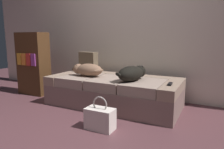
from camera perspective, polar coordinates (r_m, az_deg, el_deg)
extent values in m
plane|color=brown|center=(2.28, -12.95, -16.31)|extent=(10.00, 10.00, 0.00)
cube|color=beige|center=(3.64, 5.39, 16.23)|extent=(6.40, 0.10, 2.80)
cube|color=#7F645D|center=(3.12, 0.42, -5.85)|extent=(1.93, 0.88, 0.30)
cube|color=gray|center=(3.53, -12.20, -0.61)|extent=(0.20, 0.88, 0.13)
cube|color=gray|center=(2.80, 16.45, -3.56)|extent=(0.20, 0.88, 0.13)
cube|color=gray|center=(3.37, 3.02, -0.90)|extent=(1.53, 0.20, 0.13)
cube|color=gray|center=(3.24, -8.44, -1.44)|extent=(0.49, 0.67, 0.13)
cube|color=gray|center=(2.98, -0.44, -2.33)|extent=(0.49, 0.67, 0.13)
cube|color=gray|center=(2.79, 8.89, -3.32)|extent=(0.49, 0.67, 0.13)
ellipsoid|color=brown|center=(3.14, -6.25, 1.24)|extent=(0.43, 0.25, 0.19)
sphere|color=brown|center=(3.25, -9.27, 1.55)|extent=(0.16, 0.16, 0.16)
ellipsoid|color=#4D382A|center=(3.29, -10.28, 1.47)|extent=(0.09, 0.06, 0.06)
cone|color=#4D382A|center=(3.21, -9.74, 2.50)|extent=(0.04, 0.04, 0.05)
cone|color=#4D382A|center=(3.28, -8.86, 2.68)|extent=(0.04, 0.04, 0.05)
ellipsoid|color=brown|center=(3.00, -3.64, 1.07)|extent=(0.12, 0.17, 0.05)
ellipsoid|color=black|center=(2.78, 5.17, 0.24)|extent=(0.36, 0.50, 0.20)
sphere|color=black|center=(2.95, 7.66, 0.85)|extent=(0.17, 0.17, 0.17)
ellipsoid|color=black|center=(3.02, 8.47, 0.83)|extent=(0.09, 0.11, 0.06)
cone|color=black|center=(2.97, 6.97, 2.13)|extent=(0.04, 0.04, 0.05)
cone|color=black|center=(2.92, 8.43, 1.96)|extent=(0.04, 0.04, 0.05)
ellipsoid|color=black|center=(2.66, 1.69, 0.04)|extent=(0.16, 0.16, 0.05)
cube|color=black|center=(2.66, 15.68, -2.53)|extent=(0.05, 0.15, 0.02)
cube|color=brown|center=(3.54, -6.56, 3.42)|extent=(0.36, 0.18, 0.34)
cube|color=silver|center=(2.35, -3.32, -12.12)|extent=(0.32, 0.18, 0.24)
torus|color=#A59A94|center=(2.29, -3.36, -8.17)|extent=(0.18, 0.02, 0.18)
cube|color=#4C2F19|center=(3.97, -20.83, 2.81)|extent=(0.56, 0.28, 1.10)
cube|color=gold|center=(3.99, -24.15, 3.92)|extent=(0.09, 0.02, 0.20)
cube|color=orange|center=(3.91, -23.11, 3.87)|extent=(0.09, 0.02, 0.21)
cube|color=red|center=(3.82, -22.03, 3.83)|extent=(0.09, 0.02, 0.21)
cube|color=#983D92|center=(3.74, -20.89, 3.78)|extent=(0.09, 0.02, 0.21)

